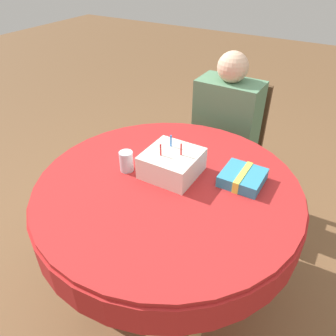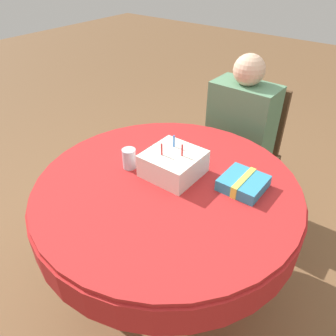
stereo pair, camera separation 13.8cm
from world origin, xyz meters
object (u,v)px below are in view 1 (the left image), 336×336
drinking_glass (126,161)px  chair (228,145)px  person (225,126)px  gift_box (243,178)px  birthday_cake (172,163)px

drinking_glass → chair: bearing=79.8°
person → chair: bearing=90.0°
chair → drinking_glass: 0.96m
drinking_glass → gift_box: bearing=20.3°
chair → person: size_ratio=0.79×
chair → person: (-0.00, -0.10, 0.19)m
person → birthday_cake: person is taller
chair → gift_box: bearing=-64.7°
person → birthday_cake: 0.72m
birthday_cake → gift_box: size_ratio=1.29×
birthday_cake → drinking_glass: bearing=-156.3°
birthday_cake → person: bearing=92.4°
birthday_cake → gift_box: birthday_cake is taller
birthday_cake → gift_box: (0.29, 0.10, -0.03)m
chair → drinking_glass: bearing=-99.3°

